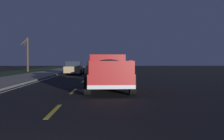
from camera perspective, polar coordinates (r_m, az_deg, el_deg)
name	(u,v)px	position (r m, az deg, el deg)	size (l,w,h in m)	color
ground	(89,76)	(29.70, -4.82, -1.16)	(144.00, 144.00, 0.00)	black
sidewalk_shoulder	(36,75)	(30.51, -15.57, -1.02)	(108.00, 4.00, 0.12)	gray
lane_markings	(68,74)	(32.33, -9.12, -0.93)	(108.00, 3.54, 0.01)	yellow
pickup_truck	(108,72)	(13.93, -0.88, -0.38)	(5.49, 2.41, 1.87)	maroon
sedan_tan	(74,68)	(31.52, -7.89, 0.43)	(4.43, 2.07, 1.54)	#9E845B
sedan_green	(105,69)	(24.97, -1.58, 0.11)	(4.43, 2.07, 1.54)	#14592D
bare_tree_far	(27,53)	(42.92, -17.26, 3.35)	(1.08, 1.10, 5.15)	#423323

